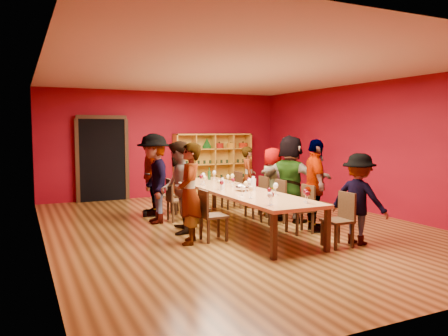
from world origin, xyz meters
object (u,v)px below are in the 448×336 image
(chair_person_right_3, at_px, (259,195))
(spittoon_bowl, at_px, (242,188))
(person_left_3, at_px, (154,178))
(person_right_4, at_px, (248,177))
(person_right_0, at_px, (359,199))
(wine_bottle, at_px, (209,175))
(person_left_4, at_px, (152,175))
(person_right_2, at_px, (291,178))
(person_left_2, at_px, (178,187))
(person_right_1, at_px, (315,185))
(tasting_table, at_px, (237,192))
(person_left_1, at_px, (190,193))
(chair_person_left_4, at_px, (163,193))
(chair_person_left_3, at_px, (175,198))
(chair_person_left_2, at_px, (193,205))
(person_right_3, at_px, (272,182))
(chair_person_left_1, at_px, (209,212))
(chair_person_right_4, at_px, (234,188))
(shelving_unit, at_px, (213,161))
(chair_person_right_2, at_px, (276,199))
(chair_person_right_1, at_px, (303,206))
(chair_person_right_0, at_px, (341,216))

(chair_person_right_3, xyz_separation_m, spittoon_bowl, (-0.90, -0.91, 0.32))
(person_left_3, relative_size, person_right_4, 1.22)
(person_right_0, distance_m, chair_person_right_3, 2.72)
(person_right_0, height_order, wine_bottle, person_right_0)
(person_left_4, height_order, person_right_2, person_left_4)
(person_left_2, distance_m, person_right_1, 2.57)
(spittoon_bowl, bearing_deg, tasting_table, 91.62)
(person_left_2, bearing_deg, person_left_1, 14.91)
(person_left_3, relative_size, person_left_4, 1.00)
(person_left_2, height_order, chair_person_left_4, person_left_2)
(chair_person_left_3, xyz_separation_m, chair_person_right_3, (1.82, -0.40, 0.00))
(person_left_1, relative_size, chair_person_left_2, 1.91)
(chair_person_left_2, relative_size, person_left_2, 0.52)
(person_right_1, relative_size, wine_bottle, 6.06)
(person_left_3, bearing_deg, chair_person_left_3, 95.60)
(person_left_2, bearing_deg, person_right_2, 109.46)
(person_left_4, height_order, person_right_3, person_left_4)
(person_right_4, bearing_deg, chair_person_right_3, -174.05)
(chair_person_left_1, relative_size, person_right_4, 0.59)
(chair_person_left_2, height_order, chair_person_right_4, same)
(shelving_unit, height_order, person_right_0, shelving_unit)
(person_left_1, xyz_separation_m, person_right_4, (2.57, 2.66, -0.10))
(chair_person_left_3, relative_size, chair_person_left_4, 1.00)
(person_left_2, distance_m, chair_person_right_2, 2.14)
(tasting_table, bearing_deg, person_left_3, 141.12)
(chair_person_right_1, relative_size, person_right_1, 0.51)
(chair_person_right_3, bearing_deg, person_right_4, 72.28)
(chair_person_left_3, bearing_deg, person_left_4, 107.31)
(chair_person_right_3, bearing_deg, chair_person_left_1, -141.77)
(person_left_2, height_order, person_left_4, person_left_4)
(chair_person_right_3, xyz_separation_m, person_right_4, (0.39, 1.23, 0.25))
(tasting_table, xyz_separation_m, chair_person_right_3, (0.91, 0.68, -0.20))
(chair_person_right_0, bearing_deg, person_right_4, 84.26)
(person_left_1, distance_m, person_right_0, 2.83)
(person_left_1, distance_m, person_left_3, 1.83)
(person_right_0, relative_size, chair_person_right_2, 1.71)
(chair_person_right_4, bearing_deg, shelving_unit, 78.58)
(shelving_unit, bearing_deg, person_left_4, -136.35)
(chair_person_right_0, height_order, person_right_3, person_right_3)
(person_left_2, relative_size, spittoon_bowl, 6.32)
(person_right_0, relative_size, chair_person_right_4, 1.71)
(person_left_1, height_order, wine_bottle, person_left_1)
(chair_person_right_0, distance_m, person_right_1, 1.15)
(person_left_3, bearing_deg, person_right_2, 73.11)
(chair_person_left_1, height_order, person_right_4, person_right_4)
(tasting_table, height_order, person_right_3, person_right_3)
(person_right_1, distance_m, spittoon_bowl, 1.37)
(chair_person_right_1, bearing_deg, chair_person_right_3, 90.00)
(shelving_unit, xyz_separation_m, person_right_4, (-0.09, -2.41, -0.23))
(chair_person_right_1, distance_m, person_right_3, 1.68)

